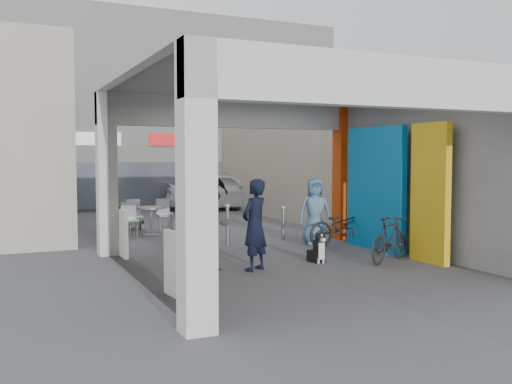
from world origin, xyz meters
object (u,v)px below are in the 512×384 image
man_crates (213,194)px  white_van (222,191)px  bicycle_front (342,226)px  bicycle_rear (390,239)px  produce_stand (123,220)px  man_back_turned (209,227)px  man_elderly (315,211)px  man_with_dog (255,225)px  border_collie (318,250)px  cafe_set (144,222)px

man_crates → white_van: 4.18m
bicycle_front → bicycle_rear: 2.16m
produce_stand → white_van: white_van is taller
produce_stand → man_back_turned: man_back_turned is taller
man_elderly → bicycle_front: man_elderly is taller
man_with_dog → bicycle_front: bearing=179.3°
border_collie → man_back_turned: bearing=167.0°
bicycle_rear → white_van: white_van is taller
man_back_turned → man_elderly: 3.95m
man_with_dog → man_elderly: bearing=-169.9°
produce_stand → white_van: bearing=59.1°
border_collie → man_with_dog: 1.61m
cafe_set → bicycle_front: (3.79, -4.03, 0.15)m
man_elderly → man_crates: man_crates is taller
bicycle_rear → man_elderly: bearing=-21.8°
border_collie → bicycle_front: size_ratio=0.35×
cafe_set → man_with_dog: size_ratio=0.89×
man_with_dog → white_van: 12.18m
produce_stand → man_elderly: size_ratio=0.68×
border_collie → bicycle_rear: 1.47m
man_crates → bicycle_front: bearing=89.6°
man_with_dog → bicycle_rear: (2.84, -0.33, -0.40)m
white_van → man_back_turned: bearing=167.9°
man_with_dog → man_crates: (2.06, 7.77, 0.05)m
produce_stand → man_crates: (3.12, 0.87, 0.62)m
produce_stand → bicycle_rear: bearing=-46.2°
produce_stand → man_elderly: bearing=-35.7°
produce_stand → man_crates: 3.30m
man_elderly → bicycle_rear: man_elderly is taller
bicycle_front → white_van: white_van is taller
cafe_set → bicycle_rear: size_ratio=1.00×
man_with_dog → man_elderly: (2.64, 2.29, -0.05)m
man_crates → bicycle_front: size_ratio=1.00×
man_crates → man_elderly: bearing=85.7°
bicycle_rear → man_back_turned: bearing=53.4°
cafe_set → bicycle_front: bicycle_front is taller
cafe_set → bicycle_front: bearing=-46.7°
border_collie → man_crates: 7.63m
man_elderly → white_van: size_ratio=0.36×
man_back_turned → white_van: bearing=72.5°
produce_stand → bicycle_rear: 8.22m
border_collie → bicycle_rear: size_ratio=0.41×
white_van → man_elderly: bearing=-177.1°
produce_stand → border_collie: 7.17m
man_with_dog → man_back_turned: 0.85m
man_crates → bicycle_front: (1.05, -5.97, -0.43)m
man_elderly → bicycle_rear: (0.20, -2.63, -0.35)m
border_collie → man_back_turned: (-2.27, 0.14, 0.57)m
man_back_turned → man_crates: bearing=73.9°
produce_stand → man_with_dog: size_ratio=0.64×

